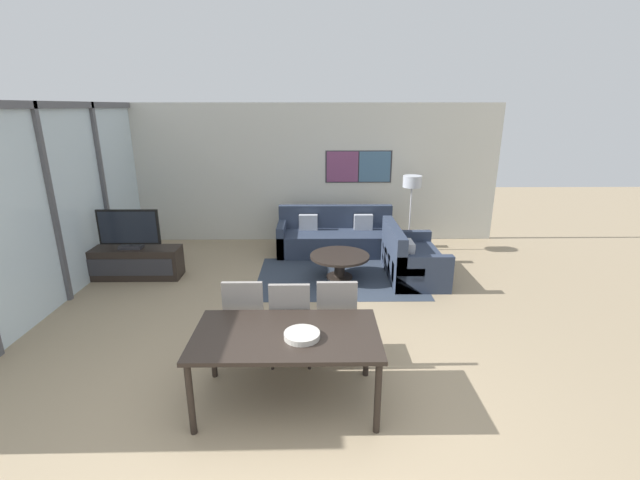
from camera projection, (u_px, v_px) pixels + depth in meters
name	position (u px, v px, depth m)	size (l,w,h in m)	color
ground_plane	(291.00, 453.00, 3.53)	(24.00, 24.00, 0.00)	#9E896B
wall_back	(306.00, 174.00, 8.78)	(7.93, 0.09, 2.80)	silver
window_wall_left	(49.00, 198.00, 5.87)	(0.07, 5.95, 2.80)	silver
area_rug	(339.00, 277.00, 7.13)	(2.71, 1.87, 0.01)	#333D4C
tv_console	(133.00, 263.00, 7.07)	(1.55, 0.45, 0.51)	black
television	(129.00, 230.00, 6.90)	(0.99, 0.20, 0.65)	#2D2D33
sofa_main	(336.00, 238.00, 8.33)	(2.23, 0.87, 0.87)	#2D384C
sofa_side	(409.00, 261.00, 7.09)	(0.87, 1.47, 0.87)	#2D384C
coffee_table	(340.00, 261.00, 7.04)	(0.98, 0.98, 0.40)	black
dining_table	(286.00, 340.00, 3.94)	(1.72, 0.95, 0.74)	black
dining_chair_left	(246.00, 317.00, 4.66)	(0.46, 0.46, 1.00)	gray
dining_chair_centre	(291.00, 319.00, 4.60)	(0.46, 0.46, 1.00)	gray
dining_chair_right	(336.00, 317.00, 4.66)	(0.46, 0.46, 1.00)	gray
fruit_bowl	(302.00, 335.00, 3.84)	(0.33, 0.33, 0.05)	#B7B2A8
floor_lamp	(412.00, 187.00, 8.12)	(0.35, 0.35, 1.48)	#2D2D33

